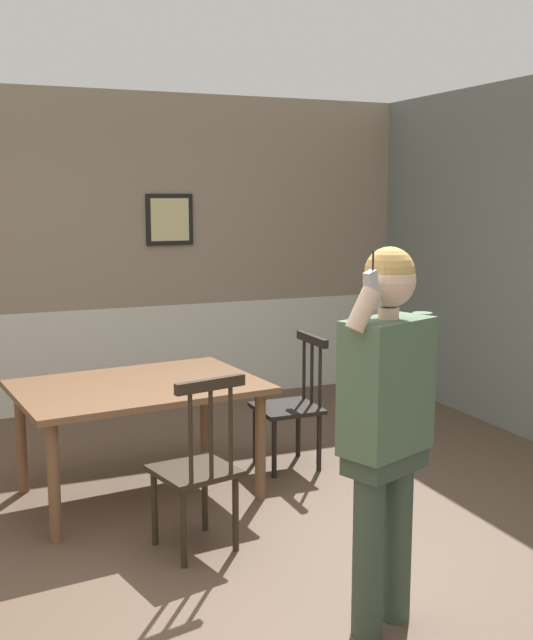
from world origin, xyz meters
TOP-DOWN VIEW (x-y plane):
  - ground_plane at (0.00, 0.00)m, footprint 7.31×7.31m
  - room_back_partition at (0.00, 3.33)m, footprint 6.10×0.17m
  - dining_table at (-0.17, 1.08)m, footprint 1.63×1.22m
  - chair_near_window at (-0.06, 0.16)m, footprint 0.49×0.49m
  - chair_by_doorway at (0.97, 1.20)m, footprint 0.44×0.44m
  - person_figure at (0.48, -0.89)m, footprint 0.53×0.36m

SIDE VIEW (x-z plane):
  - ground_plane at x=0.00m, z-range 0.00..0.00m
  - chair_by_doorway at x=0.97m, z-range -0.02..0.94m
  - chair_near_window at x=-0.06m, z-range -0.02..0.98m
  - dining_table at x=-0.17m, z-range 0.29..1.04m
  - person_figure at x=0.48m, z-range 0.14..1.87m
  - room_back_partition at x=0.00m, z-range -0.05..2.80m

